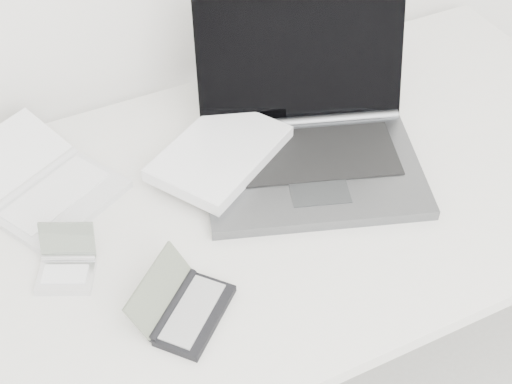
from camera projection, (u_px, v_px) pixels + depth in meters
name	position (u px, v px, depth m)	size (l,w,h in m)	color
desk	(261.00, 213.00, 1.40)	(1.60, 0.80, 0.73)	white
laptop_large	(287.00, 142.00, 1.41)	(0.59, 0.50, 0.28)	#57595C
netbook_open_white	(45.00, 188.00, 1.36)	(0.34, 0.36, 0.06)	silver
pda_silver	(67.00, 266.00, 1.23)	(0.13, 0.13, 0.08)	silver
palmtop_charcoal	(185.00, 308.00, 1.16)	(0.20, 0.19, 0.08)	black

